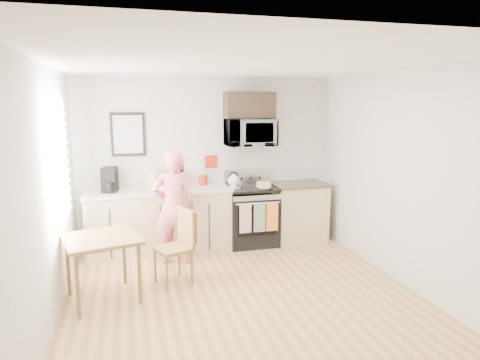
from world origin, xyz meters
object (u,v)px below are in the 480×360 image
object	(u,v)px
chair	(182,235)
person	(174,207)
microwave	(250,133)
cake	(264,185)
dining_table	(102,244)
range	(251,217)

from	to	relation	value
chair	person	bearing A→B (deg)	71.58
microwave	cake	size ratio (longest dim) A/B	2.70
dining_table	range	bearing A→B (deg)	34.18
microwave	dining_table	size ratio (longest dim) A/B	0.91
dining_table	chair	world-z (taller)	chair
microwave	dining_table	distance (m)	2.91
person	dining_table	world-z (taller)	person
dining_table	microwave	bearing A→B (deg)	36.03
chair	cake	bearing A→B (deg)	16.18
person	chair	xyz separation A→B (m)	(0.03, -0.68, -0.20)
person	cake	xyz separation A→B (m)	(1.42, 0.37, 0.17)
microwave	person	distance (m)	1.71
range	microwave	xyz separation A→B (m)	(-0.00, 0.10, 1.32)
dining_table	person	bearing A→B (deg)	46.36
range	cake	distance (m)	0.58
person	chair	size ratio (longest dim) A/B	1.72
microwave	person	size ratio (longest dim) A/B	0.48
person	cake	bearing A→B (deg)	-161.78
range	dining_table	xyz separation A→B (m)	(-2.17, -1.48, 0.22)
range	chair	distance (m)	1.73
microwave	person	world-z (taller)	microwave
range	person	size ratio (longest dim) A/B	0.73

